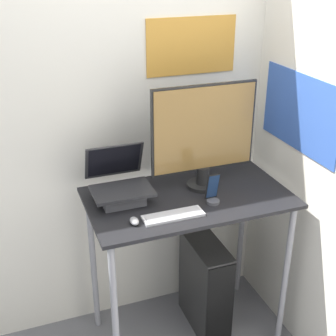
% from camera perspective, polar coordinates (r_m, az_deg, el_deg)
% --- Properties ---
extents(wall_back, '(6.00, 0.06, 2.60)m').
position_cam_1_polar(wall_back, '(2.64, -0.58, 7.32)').
color(wall_back, silver).
rests_on(wall_back, ground_plane).
extents(wall_side_right, '(0.06, 6.00, 2.60)m').
position_cam_1_polar(wall_side_right, '(2.37, 19.48, 3.77)').
color(wall_side_right, silver).
rests_on(wall_side_right, ground_plane).
extents(desk, '(1.06, 0.60, 0.94)m').
position_cam_1_polar(desk, '(2.51, 2.47, -6.00)').
color(desk, black).
rests_on(desk, ground_plane).
extents(laptop, '(0.30, 0.30, 0.27)m').
position_cam_1_polar(laptop, '(2.38, -5.79, -2.40)').
color(laptop, '#4C4C51').
rests_on(laptop, desk).
extents(monitor, '(0.57, 0.17, 0.57)m').
position_cam_1_polar(monitor, '(2.43, 4.40, 3.82)').
color(monitor, black).
rests_on(monitor, desk).
extents(keyboard, '(0.30, 0.09, 0.02)m').
position_cam_1_polar(keyboard, '(2.26, 0.65, -5.82)').
color(keyboard, silver).
rests_on(keyboard, desk).
extents(mouse, '(0.04, 0.07, 0.03)m').
position_cam_1_polar(mouse, '(2.21, -4.13, -6.47)').
color(mouse, '#99999E').
rests_on(mouse, desk).
extents(cell_phone, '(0.07, 0.07, 0.16)m').
position_cam_1_polar(cell_phone, '(2.37, 5.48, -3.06)').
color(cell_phone, '#4C4C51').
rests_on(cell_phone, desk).
extents(computer_tower, '(0.17, 0.41, 0.58)m').
position_cam_1_polar(computer_tower, '(2.88, 4.56, -14.05)').
color(computer_tower, black).
rests_on(computer_tower, ground_plane).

